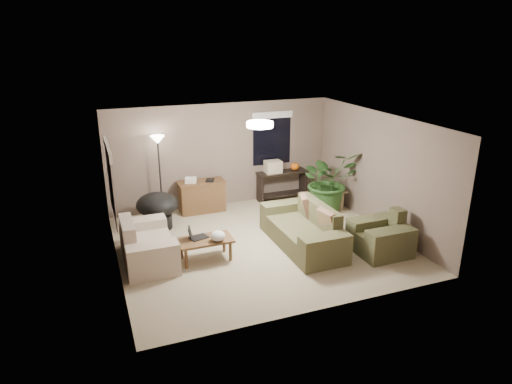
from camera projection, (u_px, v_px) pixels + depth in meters
name	position (u px, v px, depth m)	size (l,w,h in m)	color
room_shell	(260.00, 185.00, 8.83)	(5.50, 5.50, 5.50)	tan
main_sofa	(304.00, 231.00, 9.10)	(0.95, 2.20, 0.85)	brown
throw_pillows	(316.00, 213.00, 9.07)	(0.37, 1.39, 0.47)	#8C7251
loveseat	(146.00, 246.00, 8.46)	(0.90, 1.60, 0.85)	beige
armchair	(381.00, 238.00, 8.80)	(0.95, 1.00, 0.85)	#47482B
coffee_table	(206.00, 242.00, 8.49)	(1.00, 0.55, 0.42)	brown
laptop	(195.00, 235.00, 8.48)	(0.41, 0.31, 0.24)	black
plastic_bag	(218.00, 236.00, 8.37)	(0.27, 0.25, 0.19)	white
desk	(202.00, 196.00, 10.82)	(1.10, 0.50, 0.75)	brown
desk_papers	(195.00, 180.00, 10.62)	(0.73, 0.32, 0.12)	silver
console_table	(282.00, 183.00, 11.57)	(1.30, 0.40, 0.75)	black
pumpkin	(295.00, 167.00, 11.55)	(0.23, 0.23, 0.19)	orange
cardboard_box	(273.00, 167.00, 11.33)	(0.40, 0.30, 0.30)	beige
papasan_chair	(157.00, 208.00, 9.85)	(0.99, 0.99, 0.80)	black
floor_lamp	(158.00, 150.00, 10.11)	(0.32, 0.32, 1.91)	black
ceiling_fixture	(260.00, 124.00, 8.43)	(0.50, 0.50, 0.10)	white
houseplant	(328.00, 187.00, 10.82)	(1.34, 1.49, 1.16)	#2D5923
cat_scratching_post	(341.00, 202.00, 10.90)	(0.32, 0.32, 0.50)	tan
window_left	(109.00, 169.00, 7.99)	(0.05, 1.56, 1.33)	black
window_back	(272.00, 130.00, 11.27)	(1.06, 0.05, 1.33)	black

